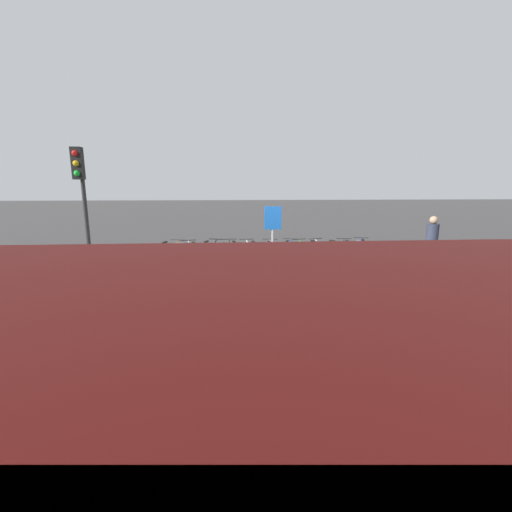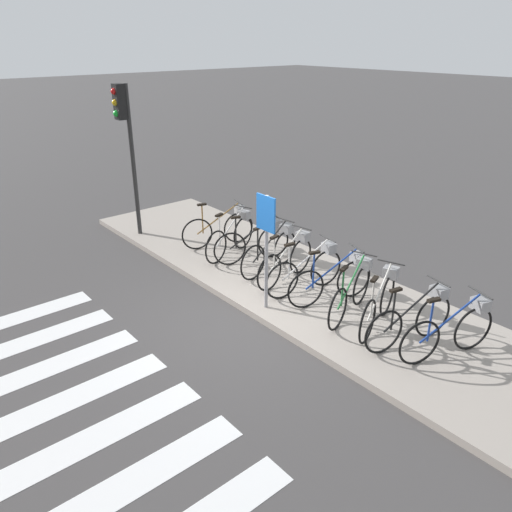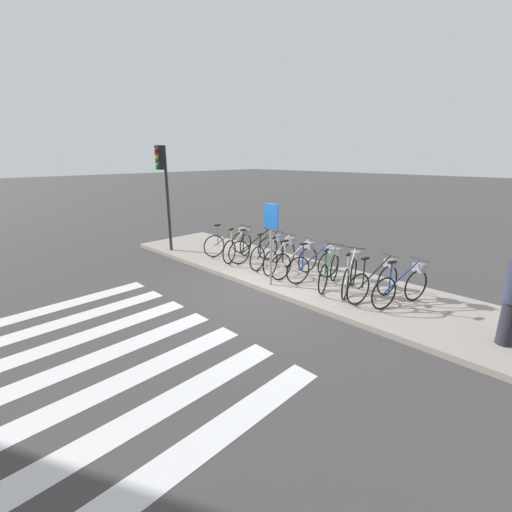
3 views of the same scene
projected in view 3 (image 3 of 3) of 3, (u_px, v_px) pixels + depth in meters
name	position (u px, v px, depth m)	size (l,w,h in m)	color
ground_plane	(263.00, 292.00, 8.51)	(120.00, 120.00, 0.00)	#423F3F
sidewalk	(299.00, 276.00, 9.47)	(12.62, 2.87, 0.12)	#9E9389
parked_bicycle_0	(231.00, 241.00, 11.23)	(0.60, 1.67, 1.05)	black
parked_bicycle_1	(239.00, 245.00, 10.77)	(0.63, 1.66, 1.05)	black
parked_bicycle_2	(256.00, 247.00, 10.48)	(0.63, 1.66, 1.05)	black
parked_bicycle_3	(269.00, 251.00, 10.06)	(0.46, 1.70, 1.05)	black
parked_bicycle_4	(282.00, 255.00, 9.66)	(0.48, 1.70, 1.05)	black
parked_bicycle_5	(297.00, 259.00, 9.24)	(0.46, 1.70, 1.05)	black
parked_bicycle_6	(316.00, 263.00, 8.89)	(0.61, 1.66, 1.05)	black
parked_bicycle_7	(330.00, 268.00, 8.49)	(0.64, 1.65, 1.05)	black
parked_bicycle_8	(351.00, 273.00, 8.17)	(0.68, 1.64, 1.05)	black
parked_bicycle_9	(376.00, 280.00, 7.70)	(0.54, 1.69, 1.05)	black
parked_bicycle_10	(404.00, 285.00, 7.42)	(0.65, 1.65, 1.05)	black
traffic_light	(163.00, 177.00, 11.12)	(0.24, 0.40, 3.47)	#2D2D2D
sign_post	(271.00, 231.00, 8.29)	(0.44, 0.07, 2.05)	#99999E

